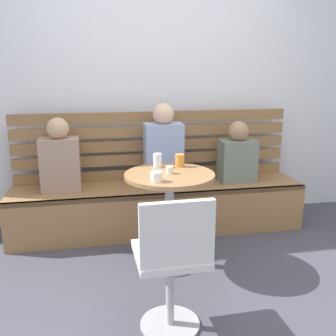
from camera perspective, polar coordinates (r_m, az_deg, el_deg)
ground at (r=2.71m, az=3.04°, el=-19.16°), size 8.00×8.00×0.00m
back_wall at (r=3.86m, az=-2.65°, el=13.81°), size 5.20×0.10×2.90m
booth_bench at (r=3.66m, az=-1.42°, el=-5.91°), size 2.70×0.52×0.44m
booth_backrest at (r=3.74m, az=-2.09°, el=3.39°), size 2.65×0.04×0.66m
cafe_table at (r=2.94m, az=0.23°, el=-4.96°), size 0.68×0.68×0.74m
white_chair at (r=2.21m, az=0.68°, el=-13.52°), size 0.41×0.41×0.85m
person_adult at (r=3.50m, az=-0.68°, el=2.71°), size 0.34×0.22×0.76m
person_child_left at (r=3.73m, az=10.25°, el=1.85°), size 0.34×0.22×0.58m
person_child_middle at (r=3.51m, az=-15.70°, el=1.31°), size 0.34×0.22×0.65m
cup_espresso_small at (r=2.87m, az=0.23°, el=-0.28°), size 0.06×0.06×0.05m
cup_ceramic_white at (r=2.67m, az=-1.74°, el=-1.28°), size 0.08×0.08×0.07m
cup_tumbler_orange at (r=3.07m, az=1.76°, el=1.13°), size 0.07×0.07×0.10m
cup_water_clear at (r=3.05m, az=-1.56°, el=1.15°), size 0.07×0.07×0.11m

